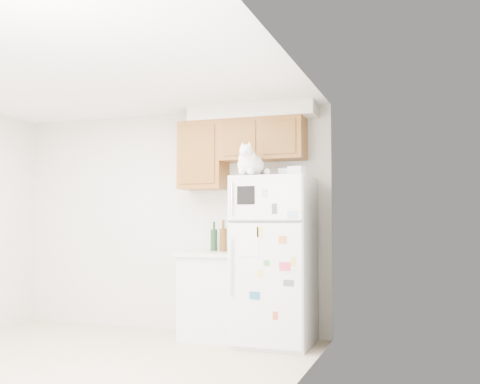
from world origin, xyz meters
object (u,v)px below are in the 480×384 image
at_px(cat, 250,163).
at_px(storage_box_front, 297,171).
at_px(refrigerator, 274,260).
at_px(bottle_amber, 223,236).
at_px(base_counter, 214,295).
at_px(storage_box_back, 288,173).
at_px(bottle_green, 214,236).

bearing_deg(cat, storage_box_front, 16.21).
height_order(refrigerator, bottle_amber, refrigerator).
relative_size(refrigerator, base_counter, 1.85).
bearing_deg(bottle_amber, storage_box_back, -0.51).
bearing_deg(storage_box_front, base_counter, -176.06).
bearing_deg(refrigerator, bottle_amber, 164.34).
bearing_deg(storage_box_back, storage_box_front, -55.25).
distance_m(base_counter, cat, 1.49).
relative_size(refrigerator, storage_box_front, 11.33).
height_order(cat, storage_box_back, cat).
relative_size(storage_box_back, bottle_green, 0.55).
bearing_deg(bottle_green, base_counter, -68.56).
bearing_deg(storage_box_front, refrigerator, 171.16).
height_order(cat, storage_box_front, cat).
distance_m(cat, storage_box_back, 0.51).
bearing_deg(storage_box_front, bottle_green, 176.62).
bearing_deg(storage_box_back, cat, -118.44).
bearing_deg(refrigerator, storage_box_front, -24.21).
height_order(base_counter, bottle_amber, bottle_amber).
bearing_deg(storage_box_back, refrigerator, -117.18).
bearing_deg(bottle_amber, base_counter, -124.87).
height_order(storage_box_front, bottle_amber, storage_box_front).
bearing_deg(refrigerator, cat, -125.67).
distance_m(refrigerator, storage_box_back, 0.92).
distance_m(base_counter, storage_box_front, 1.61).
relative_size(refrigerator, cat, 3.63).
xyz_separation_m(base_counter, bottle_amber, (0.07, 0.10, 0.63)).
height_order(storage_box_back, storage_box_front, storage_box_back).
relative_size(storage_box_back, storage_box_front, 1.20).
bearing_deg(base_counter, refrigerator, -6.09).
xyz_separation_m(storage_box_back, storage_box_front, (0.15, -0.29, -0.01)).
bearing_deg(cat, bottle_amber, 136.26).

